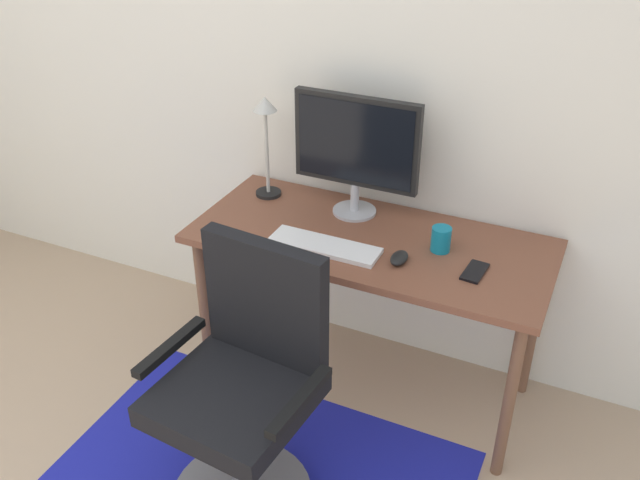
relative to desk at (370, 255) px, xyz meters
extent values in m
cube|color=white|center=(-0.42, 0.38, 0.64)|extent=(6.00, 0.10, 2.60)
cube|color=brown|center=(0.00, 0.00, 0.07)|extent=(1.40, 0.62, 0.03)
cylinder|color=brown|center=(-0.64, -0.25, -0.31)|extent=(0.04, 0.04, 0.72)
cylinder|color=brown|center=(0.64, -0.25, -0.31)|extent=(0.04, 0.04, 0.72)
cylinder|color=brown|center=(-0.64, 0.25, -0.31)|extent=(0.04, 0.04, 0.72)
cylinder|color=brown|center=(0.64, 0.25, -0.31)|extent=(0.04, 0.04, 0.72)
cylinder|color=#B2B2B7|center=(-0.14, 0.17, 0.09)|extent=(0.18, 0.18, 0.01)
cylinder|color=#B2B2B7|center=(-0.14, 0.17, 0.15)|extent=(0.04, 0.04, 0.12)
cube|color=black|center=(-0.14, 0.17, 0.40)|extent=(0.52, 0.04, 0.37)
cube|color=black|center=(-0.14, 0.15, 0.40)|extent=(0.48, 0.00, 0.33)
cube|color=white|center=(-0.13, -0.14, 0.09)|extent=(0.43, 0.13, 0.02)
ellipsoid|color=black|center=(0.16, -0.12, 0.10)|extent=(0.06, 0.10, 0.03)
cylinder|color=#117896|center=(0.27, 0.03, 0.13)|extent=(0.07, 0.07, 0.10)
cube|color=black|center=(0.43, -0.07, 0.09)|extent=(0.08, 0.15, 0.01)
cylinder|color=black|center=(-0.54, 0.16, 0.09)|extent=(0.11, 0.11, 0.01)
cylinder|color=beige|center=(-0.54, 0.16, 0.28)|extent=(0.02, 0.02, 0.37)
cone|color=beige|center=(-0.54, 0.16, 0.49)|extent=(0.10, 0.10, 0.06)
cylinder|color=slate|center=(-0.17, -0.78, -0.40)|extent=(0.06, 0.06, 0.42)
cube|color=black|center=(-0.17, -0.78, -0.15)|extent=(0.51, 0.51, 0.08)
cube|color=black|center=(-0.15, -0.57, 0.11)|extent=(0.45, 0.10, 0.45)
cube|color=black|center=(-0.42, -0.76, -0.04)|extent=(0.07, 0.33, 0.03)
cube|color=black|center=(0.09, -0.80, -0.04)|extent=(0.07, 0.33, 0.03)
camera|label=1|loc=(0.80, -2.18, 1.45)|focal=38.82mm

